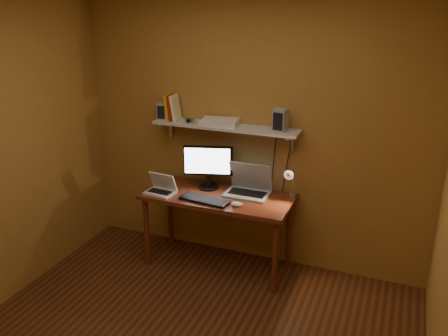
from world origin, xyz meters
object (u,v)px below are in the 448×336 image
at_px(monitor, 208,165).
at_px(keyboard, 205,200).
at_px(netbook, 161,187).
at_px(wall_shelf, 225,127).
at_px(mouse, 237,204).
at_px(desk_lamp, 291,179).
at_px(shelf_camera, 190,120).
at_px(speaker_right, 280,120).
at_px(speaker_left, 163,111).
at_px(router, 220,122).
at_px(desk, 217,203).
at_px(laptop, 249,186).

bearing_deg(monitor, keyboard, -90.00).
relative_size(monitor, netbook, 1.60).
xyz_separation_m(wall_shelf, netbook, (-0.51, -0.34, -0.56)).
relative_size(keyboard, mouse, 4.40).
xyz_separation_m(netbook, desk_lamp, (1.17, 0.27, 0.16)).
bearing_deg(keyboard, shelf_camera, 138.66).
bearing_deg(speaker_right, speaker_left, -171.25).
distance_m(speaker_right, router, 0.58).
bearing_deg(desk, wall_shelf, 90.00).
bearing_deg(mouse, laptop, 79.11).
relative_size(netbook, router, 0.86).
bearing_deg(speaker_left, laptop, -9.79).
distance_m(laptop, keyboard, 0.45).
bearing_deg(mouse, monitor, 133.09).
distance_m(wall_shelf, mouse, 0.74).
height_order(wall_shelf, mouse, wall_shelf).
relative_size(desk, netbook, 4.92).
relative_size(wall_shelf, shelf_camera, 13.10).
bearing_deg(monitor, desk_lamp, -17.24).
relative_size(monitor, laptop, 1.12).
relative_size(laptop, router, 1.23).
relative_size(netbook, speaker_left, 1.79).
bearing_deg(desk, laptop, 30.03).
relative_size(desk, router, 4.23).
bearing_deg(desk_lamp, mouse, -144.16).
bearing_deg(monitor, shelf_camera, 164.26).
bearing_deg(netbook, speaker_right, 22.92).
relative_size(desk, speaker_right, 7.05).
xyz_separation_m(monitor, shelf_camera, (-0.18, -0.00, 0.42)).
relative_size(desk_lamp, shelf_camera, 3.51).
height_order(laptop, mouse, laptop).
distance_m(desk, shelf_camera, 0.82).
bearing_deg(netbook, shelf_camera, 61.88).
relative_size(desk_lamp, router, 1.13).
bearing_deg(speaker_right, keyboard, -140.38).
bearing_deg(speaker_right, router, -172.07).
distance_m(speaker_left, shelf_camera, 0.32).
height_order(wall_shelf, keyboard, wall_shelf).
xyz_separation_m(desk, speaker_right, (0.53, 0.18, 0.81)).
relative_size(desk, mouse, 13.38).
bearing_deg(speaker_right, desk_lamp, -15.02).
xyz_separation_m(wall_shelf, keyboard, (-0.06, -0.36, -0.60)).
height_order(netbook, desk_lamp, desk_lamp).
distance_m(desk, speaker_left, 1.03).
xyz_separation_m(desk, monitor, (-0.15, 0.13, 0.32)).
height_order(desk, keyboard, keyboard).
height_order(speaker_right, shelf_camera, speaker_right).
bearing_deg(netbook, laptop, 26.23).
bearing_deg(shelf_camera, speaker_left, 171.34).
distance_m(desk, wall_shelf, 0.72).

